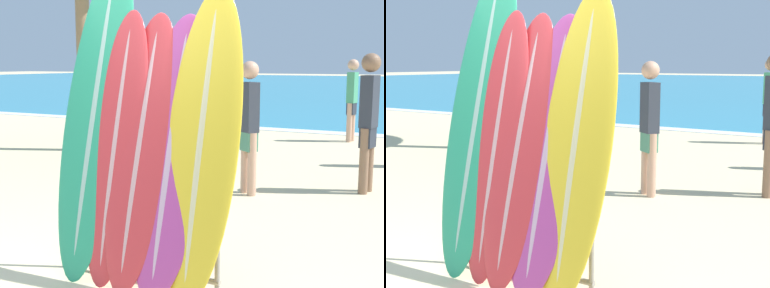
{
  "view_description": "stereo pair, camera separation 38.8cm",
  "coord_description": "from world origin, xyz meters",
  "views": [
    {
      "loc": [
        2.28,
        -2.92,
        1.68
      ],
      "look_at": [
        0.1,
        1.18,
        0.98
      ],
      "focal_mm": 50.0,
      "sensor_mm": 36.0,
      "label": 1
    },
    {
      "loc": [
        2.61,
        -2.73,
        1.68
      ],
      "look_at": [
        0.1,
        1.18,
        0.98
      ],
      "focal_mm": 50.0,
      "sensor_mm": 36.0,
      "label": 2
    }
  ],
  "objects": [
    {
      "name": "surfboard_slot_2",
      "position": [
        0.09,
        0.37,
        1.04
      ],
      "size": [
        0.53,
        0.69,
        2.08
      ],
      "color": "red",
      "rests_on": "ground_plane"
    },
    {
      "name": "person_far_left",
      "position": [
        1.07,
        4.18,
        0.99
      ],
      "size": [
        0.24,
        0.3,
        1.81
      ],
      "rotation": [
        0.0,
        0.0,
        4.55
      ],
      "color": "#846047",
      "rests_on": "ground_plane"
    },
    {
      "name": "surfboard_slot_4",
      "position": [
        0.59,
        0.39,
        1.12
      ],
      "size": [
        0.57,
        0.62,
        2.24
      ],
      "color": "yellow",
      "rests_on": "ground_plane"
    },
    {
      "name": "person_mid_beach",
      "position": [
        -0.25,
        3.38,
        0.93
      ],
      "size": [
        0.29,
        0.28,
        1.71
      ],
      "rotation": [
        0.0,
        0.0,
        2.48
      ],
      "color": "tan",
      "rests_on": "ground_plane"
    },
    {
      "name": "surfboard_slot_0",
      "position": [
        -0.37,
        0.44,
        1.28
      ],
      "size": [
        0.59,
        0.76,
        2.57
      ],
      "color": "#289E70",
      "rests_on": "ground_plane"
    },
    {
      "name": "surfboard_rack",
      "position": [
        0.1,
        0.38,
        0.51
      ],
      "size": [
        1.3,
        0.04,
        0.95
      ],
      "color": "gray",
      "rests_on": "ground_plane"
    },
    {
      "name": "surfboard_slot_3",
      "position": [
        0.35,
        0.38,
        1.03
      ],
      "size": [
        0.59,
        0.65,
        2.05
      ],
      "color": "#B23D8E",
      "rests_on": "ground_plane"
    },
    {
      "name": "person_near_water",
      "position": [
        -0.07,
        8.78,
        0.96
      ],
      "size": [
        0.24,
        0.3,
        1.76
      ],
      "rotation": [
        0.0,
        0.0,
        4.57
      ],
      "color": "tan",
      "rests_on": "ground_plane"
    },
    {
      "name": "surfboard_slot_1",
      "position": [
        -0.13,
        0.37,
        1.05
      ],
      "size": [
        0.49,
        0.59,
        2.1
      ],
      "color": "red",
      "rests_on": "ground_plane"
    }
  ]
}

